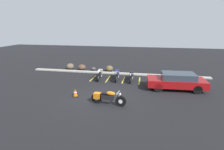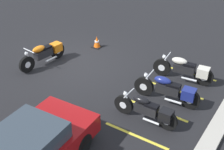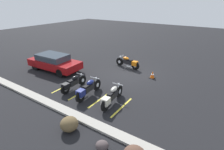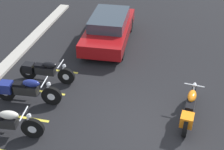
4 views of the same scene
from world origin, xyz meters
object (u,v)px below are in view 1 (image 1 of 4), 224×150
(landscape_rock_2, at_px, (82,67))
(parked_bike_1, at_px, (117,74))
(motorcycle_orange_featured, at_px, (107,97))
(car_red, at_px, (176,81))
(parked_bike_2, at_px, (131,76))
(landscape_rock_0, at_px, (94,69))
(landscape_rock_1, at_px, (70,66))
(traffic_cone, at_px, (75,93))
(parked_bike_0, at_px, (99,73))
(landscape_rock_3, at_px, (109,69))

(landscape_rock_2, bearing_deg, parked_bike_1, -30.99)
(motorcycle_orange_featured, distance_m, parked_bike_1, 5.40)
(car_red, bearing_deg, parked_bike_2, -26.48)
(landscape_rock_0, bearing_deg, landscape_rock_1, -179.36)
(motorcycle_orange_featured, height_order, car_red, car_red)
(car_red, distance_m, traffic_cone, 7.64)
(car_red, bearing_deg, parked_bike_1, -21.82)
(parked_bike_0, xyz_separation_m, landscape_rock_0, (-1.43, 2.79, -0.29))
(motorcycle_orange_featured, relative_size, car_red, 0.51)
(motorcycle_orange_featured, relative_size, traffic_cone, 4.28)
(car_red, height_order, landscape_rock_2, car_red)
(landscape_rock_0, xyz_separation_m, landscape_rock_2, (-1.28, -0.13, 0.14))
(car_red, distance_m, landscape_rock_1, 11.54)
(parked_bike_2, bearing_deg, parked_bike_0, -91.52)
(landscape_rock_2, bearing_deg, car_red, -24.95)
(parked_bike_0, xyz_separation_m, landscape_rock_1, (-4.14, 2.76, -0.14))
(landscape_rock_1, bearing_deg, landscape_rock_3, -0.65)
(parked_bike_1, bearing_deg, landscape_rock_2, -125.19)
(landscape_rock_0, relative_size, landscape_rock_1, 0.59)
(parked_bike_0, bearing_deg, parked_bike_2, 83.18)
(landscape_rock_1, relative_size, traffic_cone, 1.59)
(landscape_rock_0, distance_m, landscape_rock_1, 2.71)
(landscape_rock_0, xyz_separation_m, landscape_rock_3, (1.80, -0.08, 0.13))
(parked_bike_2, relative_size, traffic_cone, 4.06)
(parked_bike_0, relative_size, parked_bike_1, 0.99)
(car_red, xyz_separation_m, landscape_rock_0, (-7.96, 4.43, -0.50))
(parked_bike_1, height_order, landscape_rock_2, parked_bike_1)
(parked_bike_0, xyz_separation_m, landscape_rock_2, (-2.71, 2.66, -0.16))
(parked_bike_0, xyz_separation_m, car_red, (6.53, -1.64, 0.20))
(landscape_rock_0, bearing_deg, car_red, -29.10)
(landscape_rock_3, bearing_deg, landscape_rock_0, 177.41)
(car_red, relative_size, landscape_rock_3, 5.68)
(landscape_rock_3, bearing_deg, landscape_rock_2, -179.11)
(landscape_rock_1, height_order, landscape_rock_3, landscape_rock_1)
(motorcycle_orange_featured, xyz_separation_m, parked_bike_0, (-1.87, 5.32, 0.01))
(motorcycle_orange_featured, height_order, parked_bike_2, motorcycle_orange_featured)
(parked_bike_1, relative_size, parked_bike_2, 1.08)
(parked_bike_0, relative_size, landscape_rock_1, 2.72)
(parked_bike_2, relative_size, car_red, 0.49)
(parked_bike_2, distance_m, traffic_cone, 5.62)
(landscape_rock_1, bearing_deg, parked_bike_1, -25.12)
(landscape_rock_0, bearing_deg, landscape_rock_2, -174.25)
(motorcycle_orange_featured, xyz_separation_m, landscape_rock_0, (-3.30, 8.11, -0.29))
(parked_bike_0, bearing_deg, landscape_rock_3, 166.29)
(motorcycle_orange_featured, height_order, parked_bike_1, parked_bike_1)
(parked_bike_2, xyz_separation_m, landscape_rock_1, (-7.06, 2.81, -0.11))
(landscape_rock_2, xyz_separation_m, landscape_rock_3, (3.08, 0.05, -0.01))
(landscape_rock_1, bearing_deg, motorcycle_orange_featured, -53.35)
(landscape_rock_3, distance_m, traffic_cone, 7.22)
(parked_bike_1, distance_m, landscape_rock_3, 2.92)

